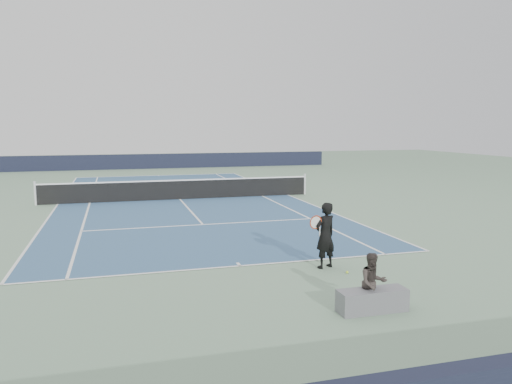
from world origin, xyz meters
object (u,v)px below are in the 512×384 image
object	(u,v)px
tennis_ball	(347,272)
spectator_bench	(373,291)
tennis_player	(325,235)
tennis_net	(180,189)

from	to	relation	value
tennis_ball	spectator_bench	bearing A→B (deg)	-105.25
tennis_player	tennis_net	bearing A→B (deg)	99.07
tennis_net	tennis_ball	size ratio (longest dim) A/B	205.15
spectator_bench	tennis_player	bearing A→B (deg)	83.80
tennis_ball	spectator_bench	distance (m)	2.50
tennis_net	tennis_player	xyz separation A→B (m)	(2.01, -12.57, 0.32)
tennis_net	tennis_ball	distance (m)	13.38
tennis_player	tennis_ball	distance (m)	1.05
spectator_bench	tennis_ball	bearing A→B (deg)	74.75
tennis_net	tennis_ball	xyz separation A→B (m)	(2.33, -13.17, -0.47)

